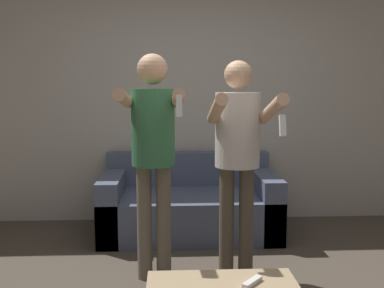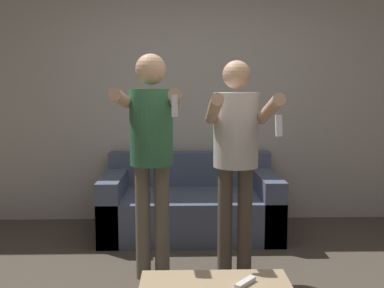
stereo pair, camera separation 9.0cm
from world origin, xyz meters
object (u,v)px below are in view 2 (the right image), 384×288
(person_standing_left, at_px, (151,140))
(couch, at_px, (191,206))
(remote_far, at_px, (245,283))
(person_standing_right, at_px, (236,144))

(person_standing_left, bearing_deg, couch, 74.03)
(person_standing_left, height_order, remote_far, person_standing_left)
(couch, height_order, person_standing_right, person_standing_right)
(couch, relative_size, person_standing_right, 1.04)
(person_standing_left, relative_size, person_standing_right, 1.03)
(couch, xyz_separation_m, remote_far, (0.24, -2.08, 0.16))
(person_standing_left, bearing_deg, remote_far, -61.73)
(person_standing_right, relative_size, remote_far, 11.81)
(person_standing_left, height_order, person_standing_right, person_standing_left)
(person_standing_right, bearing_deg, couch, 105.98)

